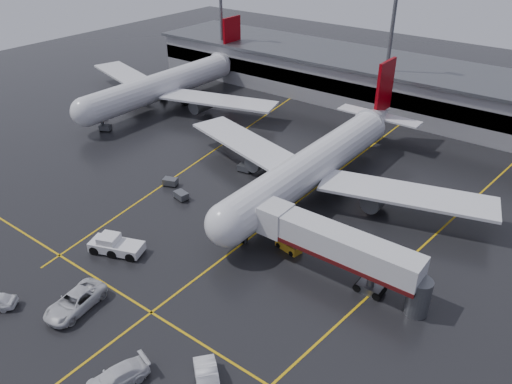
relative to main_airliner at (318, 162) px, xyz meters
The scene contains 21 objects.
ground 10.57m from the main_airliner, 90.00° to the right, with size 220.00×220.00×0.00m, color black.
apron_line_centre 10.57m from the main_airliner, 90.00° to the right, with size 0.25×90.00×0.02m, color gold.
apron_line_stop 31.98m from the main_airliner, 90.00° to the right, with size 60.00×0.25×0.02m, color gold.
apron_line_left 20.44m from the main_airliner, behind, with size 0.25×70.00×0.02m, color gold.
apron_line_right 18.49m from the main_airliner, ahead, with size 0.25×70.00×0.02m, color gold.
terminal 38.23m from the main_airliner, 90.00° to the left, with size 122.00×19.00×8.60m.
light_mast_left 56.34m from the main_airliner, 144.33° to the left, with size 3.00×1.20×25.45m.
light_mast_mid 34.26m from the main_airliner, 98.80° to the left, with size 3.00×1.20×25.45m.
main_airliner is the anchor object (origin of this frame).
second_airliner 43.68m from the main_airliner, 164.05° to the left, with size 48.80×45.60×14.10m.
jet_bridge 19.68m from the main_airliner, 52.90° to the right, with size 19.90×3.40×6.05m.
pushback_tractor 29.51m from the main_airliner, 111.61° to the right, with size 6.74×4.59×2.23m.
belt_loader 15.90m from the main_airliner, 71.00° to the right, with size 3.46×2.07×2.06m.
service_van_a 36.57m from the main_airliner, 100.15° to the right, with size 3.08×6.68×1.86m, color silver.
service_van_b 39.73m from the main_airliner, 83.98° to the right, with size 2.30×5.67×1.65m, color silver.
service_van_c 36.81m from the main_airliner, 73.09° to the right, with size 1.86×5.34×1.76m, color silver.
baggage_cart_a 19.55m from the main_airliner, 133.38° to the right, with size 2.21×1.66×1.12m.
baggage_cart_b 21.35m from the main_airliner, 144.85° to the right, with size 2.34×1.94×1.12m.
baggage_cart_c 12.07m from the main_airliner, 168.89° to the right, with size 2.17×1.58×1.12m.
baggage_cart_d 47.48m from the main_airliner, behind, with size 2.29×1.83×1.12m.
baggage_cart_e 41.42m from the main_airliner, behind, with size 2.38×2.11×1.12m.
Camera 1 is at (30.80, -45.34, 35.44)m, focal length 35.11 mm.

